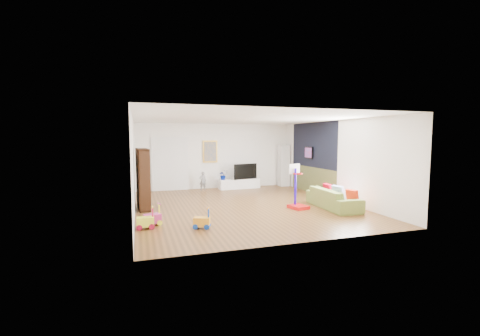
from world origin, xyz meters
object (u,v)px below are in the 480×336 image
object	(u,v)px
media_console	(239,184)
basketball_hoop	(299,186)
bookshelf	(143,179)
sofa	(333,198)

from	to	relation	value
media_console	basketball_hoop	world-z (taller)	basketball_hoop
media_console	basketball_hoop	xyz separation A→B (m)	(0.53, -4.20, 0.47)
bookshelf	basketball_hoop	bearing A→B (deg)	-21.98
media_console	bookshelf	size ratio (longest dim) A/B	0.96
bookshelf	sofa	size ratio (longest dim) A/B	0.89
media_console	basketball_hoop	size ratio (longest dim) A/B	1.29
sofa	basketball_hoop	bearing A→B (deg)	79.14
sofa	bookshelf	bearing A→B (deg)	75.12
bookshelf	sofa	world-z (taller)	bookshelf
bookshelf	sofa	bearing A→B (deg)	-21.06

